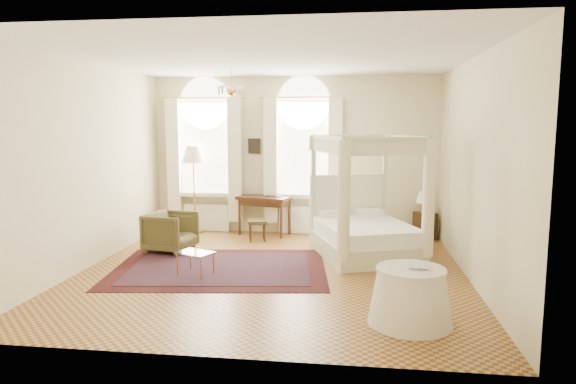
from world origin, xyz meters
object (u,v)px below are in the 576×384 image
writing_desk (264,202)px  stool (257,223)px  floor_lamp (193,159)px  side_table (410,296)px  canopy_bed (366,229)px  nightstand (425,226)px  armchair (171,232)px  coffee_table (195,254)px

writing_desk → stool: (-0.04, -0.58, -0.35)m
floor_lamp → side_table: 6.21m
canopy_bed → nightstand: bearing=50.9°
canopy_bed → stool: canopy_bed is taller
armchair → floor_lamp: (-0.06, 1.63, 1.22)m
armchair → coffee_table: 1.64m
canopy_bed → writing_desk: size_ratio=1.97×
canopy_bed → coffee_table: (-2.63, -1.51, -0.15)m
floor_lamp → nightstand: bearing=0.0°
writing_desk → side_table: bearing=-60.9°
writing_desk → side_table: size_ratio=1.22×
canopy_bed → armchair: bearing=-177.9°
armchair → nightstand: bearing=-60.5°
floor_lamp → side_table: (4.04, -4.54, -1.26)m
floor_lamp → writing_desk: bearing=0.0°
writing_desk → stool: size_ratio=2.69×
armchair → stool: bearing=-42.9°
armchair → side_table: 4.94m
writing_desk → armchair: bearing=-131.8°
writing_desk → floor_lamp: 1.75m
stool → armchair: 1.75m
stool → coffee_table: 2.47m
coffee_table → side_table: bearing=-26.6°
floor_lamp → coffee_table: bearing=-72.2°
stool → coffee_table: (-0.51, -2.42, -0.02)m
nightstand → stool: 3.39m
armchair → floor_lamp: bearing=12.7°
canopy_bed → side_table: size_ratio=2.40×
writing_desk → side_table: writing_desk is taller
nightstand → floor_lamp: 4.98m
canopy_bed → coffee_table: size_ratio=3.71×
coffee_table → floor_lamp: bearing=107.8°
stool → floor_lamp: bearing=158.3°
canopy_bed → stool: 2.31m
canopy_bed → stool: bearing=156.8°
coffee_table → side_table: side_table is taller
nightstand → side_table: side_table is taller
side_table → coffee_table: bearing=153.4°
canopy_bed → side_table: 3.09m
coffee_table → floor_lamp: (-0.96, 3.00, 1.26)m
stool → floor_lamp: floor_lamp is taller
writing_desk → side_table: 5.21m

